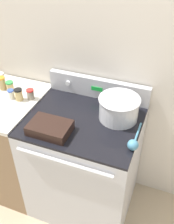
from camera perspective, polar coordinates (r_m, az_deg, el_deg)
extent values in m
cube|color=beige|center=(2.00, 3.19, 11.51)|extent=(8.00, 0.05, 2.50)
cube|color=#BCBCC1|center=(2.20, -0.66, -11.46)|extent=(0.82, 0.68, 0.93)
cube|color=black|center=(1.87, -0.76, -1.84)|extent=(0.82, 0.68, 0.02)
cylinder|color=silver|center=(1.68, -5.29, -10.82)|extent=(0.67, 0.02, 0.02)
cube|color=#BCBCC1|center=(2.06, 2.45, 5.27)|extent=(0.82, 0.05, 0.16)
cylinder|color=white|center=(2.11, -4.18, 6.25)|extent=(0.04, 0.02, 0.04)
cylinder|color=white|center=(1.98, 8.86, 3.58)|extent=(0.04, 0.02, 0.04)
cube|color=green|center=(2.03, 2.16, 5.02)|extent=(0.09, 0.01, 0.03)
cube|color=#896B4C|center=(2.45, -15.13, -6.95)|extent=(0.49, 0.68, 0.93)
cube|color=silver|center=(2.15, -17.14, 2.29)|extent=(0.49, 0.68, 0.03)
cylinder|color=silver|center=(1.84, 6.95, 0.77)|extent=(0.28, 0.28, 0.17)
torus|color=silver|center=(1.80, 7.13, 2.79)|extent=(0.29, 0.29, 0.01)
cylinder|color=beige|center=(1.81, 7.10, 2.45)|extent=(0.25, 0.25, 0.02)
cube|color=black|center=(1.76, -8.09, -3.44)|extent=(0.28, 0.20, 0.07)
cube|color=#B2894C|center=(1.75, -8.14, -3.06)|extent=(0.24, 0.17, 0.04)
cylinder|color=teal|center=(1.76, 10.82, -4.96)|extent=(0.01, 0.26, 0.01)
sphere|color=teal|center=(1.65, 9.96, -7.08)|extent=(0.07, 0.07, 0.07)
cylinder|color=gray|center=(2.09, -12.19, 3.69)|extent=(0.05, 0.05, 0.07)
cylinder|color=red|center=(2.06, -12.34, 4.65)|extent=(0.06, 0.06, 0.01)
cylinder|color=tan|center=(2.09, -14.63, 3.57)|extent=(0.06, 0.06, 0.08)
cylinder|color=black|center=(2.07, -14.83, 4.66)|extent=(0.06, 0.06, 0.01)
cylinder|color=beige|center=(2.13, -16.15, 3.62)|extent=(0.05, 0.05, 0.07)
cylinder|color=#3856B7|center=(2.11, -16.33, 4.50)|extent=(0.05, 0.05, 0.01)
cylinder|color=tan|center=(2.22, -16.38, 5.25)|extent=(0.06, 0.06, 0.07)
cylinder|color=green|center=(2.20, -16.57, 6.17)|extent=(0.06, 0.06, 0.01)
cylinder|color=tan|center=(2.26, -17.96, 5.86)|extent=(0.06, 0.06, 0.10)
cylinder|color=orange|center=(2.24, -18.23, 7.05)|extent=(0.06, 0.06, 0.01)
cylinder|color=gray|center=(2.36, -18.27, 6.88)|extent=(0.06, 0.06, 0.08)
cylinder|color=white|center=(2.34, -18.48, 7.84)|extent=(0.07, 0.07, 0.01)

